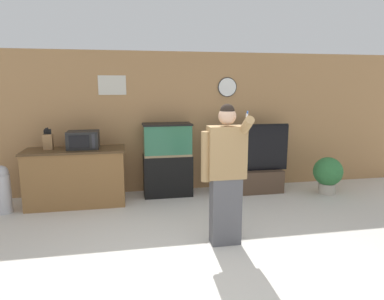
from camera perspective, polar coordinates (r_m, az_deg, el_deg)
The scene contains 10 objects.
ground_plane at distance 3.90m, azimuth 1.42°, elevation -19.97°, with size 18.00×18.00×0.00m, color beige.
wall_back_paneled at distance 6.47m, azimuth -4.36°, elevation 4.59°, with size 10.00×0.08×2.60m.
counter_island at distance 6.06m, azimuth -18.73°, elevation -4.30°, with size 1.62×0.64×0.96m.
microwave at distance 5.95m, azimuth -17.68°, elevation 1.63°, with size 0.51×0.39×0.29m.
knife_block at distance 6.06m, azimuth -22.87°, elevation 1.32°, with size 0.15×0.12×0.36m.
aquarium_on_stand at distance 6.23m, azimuth -4.11°, elevation -1.62°, with size 0.87×0.46×1.32m.
tv_on_stand at distance 6.51m, azimuth 9.53°, elevation -3.79°, with size 1.50×0.40×1.29m.
person_standing at distance 4.25m, azimuth 5.60°, elevation -3.84°, with size 0.56×0.42×1.77m.
potted_plant at distance 6.83m, azimuth 21.70°, elevation -3.63°, with size 0.53×0.53×0.69m.
trash_bin at distance 6.16m, azimuth -29.05°, elevation -5.65°, with size 0.25×0.25×0.77m.
Camera 1 is at (-0.72, -3.28, 1.99)m, focal length 32.00 mm.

